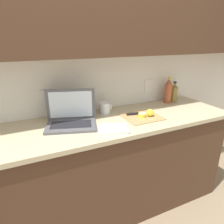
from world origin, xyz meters
TOP-DOWN VIEW (x-y plane):
  - ground_plane at (0.00, 0.00)m, footprint 12.00×12.00m
  - wall_back at (0.00, 0.24)m, footprint 5.20×0.38m
  - counter_unit at (-0.02, 0.00)m, footprint 2.46×0.63m
  - laptop at (-0.18, 0.06)m, footprint 0.44×0.36m
  - cutting_board at (0.41, -0.05)m, footprint 0.31×0.28m
  - knife at (0.38, 0.02)m, footprint 0.26×0.07m
  - lemon_half_cut at (0.40, -0.06)m, footprint 0.06×0.06m
  - lemon_whole_beside at (0.47, -0.07)m, footprint 0.07×0.07m
  - bottle_green_soda at (0.89, 0.21)m, footprint 0.08×0.08m
  - bottle_oil_tall at (0.97, 0.21)m, footprint 0.07×0.07m
  - measuring_cup at (0.15, 0.18)m, footprint 0.12×0.10m
  - dish_towel at (0.06, -0.18)m, footprint 0.25×0.21m

SIDE VIEW (x-z plane):
  - ground_plane at x=0.00m, z-range 0.00..0.00m
  - counter_unit at x=-0.02m, z-range 0.01..0.92m
  - cutting_board at x=0.41m, z-range 0.91..0.92m
  - dish_towel at x=0.06m, z-range 0.91..0.93m
  - knife at x=0.38m, z-range 0.92..0.94m
  - lemon_half_cut at x=0.40m, z-range 0.92..0.95m
  - lemon_whole_beside at x=0.47m, z-range 0.92..0.98m
  - measuring_cup at x=0.15m, z-range 0.91..1.01m
  - laptop at x=-0.18m, z-range 0.84..1.11m
  - bottle_oil_tall at x=0.97m, z-range 0.90..1.12m
  - bottle_green_soda at x=0.89m, z-range 0.90..1.17m
  - wall_back at x=0.00m, z-range 0.26..2.86m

